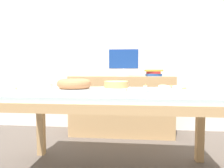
% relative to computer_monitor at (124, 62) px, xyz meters
% --- Properties ---
extents(wall_back, '(8.00, 0.10, 2.60)m').
position_rel_computer_monitor_xyz_m(wall_back, '(-0.03, 0.30, 0.30)').
color(wall_back, white).
rests_on(wall_back, ground).
extents(dining_table, '(1.74, 0.90, 0.73)m').
position_rel_computer_monitor_xyz_m(dining_table, '(-0.03, -1.16, -0.36)').
color(dining_table, silver).
rests_on(dining_table, ground).
extents(sideboard, '(1.40, 0.44, 0.81)m').
position_rel_computer_monitor_xyz_m(sideboard, '(-0.03, 0.00, -0.60)').
color(sideboard, tan).
rests_on(sideboard, ground).
extents(computer_monitor, '(0.42, 0.20, 0.38)m').
position_rel_computer_monitor_xyz_m(computer_monitor, '(0.00, 0.00, 0.00)').
color(computer_monitor, silver).
rests_on(computer_monitor, sideboard).
extents(book_stack, '(0.24, 0.20, 0.09)m').
position_rel_computer_monitor_xyz_m(book_stack, '(0.41, 0.00, -0.14)').
color(book_stack, '#23478C').
rests_on(book_stack, sideboard).
extents(cake_chocolate_round, '(0.29, 0.29, 0.07)m').
position_rel_computer_monitor_xyz_m(cake_chocolate_round, '(-0.02, -0.99, -0.24)').
color(cake_chocolate_round, white).
rests_on(cake_chocolate_round, dining_table).
extents(cake_golden_bundt, '(0.29, 0.29, 0.09)m').
position_rel_computer_monitor_xyz_m(cake_golden_bundt, '(-0.37, -1.11, -0.23)').
color(cake_golden_bundt, white).
rests_on(cake_golden_bundt, dining_table).
extents(pastry_platter, '(0.36, 0.36, 0.04)m').
position_rel_computer_monitor_xyz_m(pastry_platter, '(0.45, -1.05, -0.26)').
color(pastry_platter, white).
rests_on(pastry_platter, dining_table).
extents(plate_stack, '(0.21, 0.21, 0.05)m').
position_rel_computer_monitor_xyz_m(plate_stack, '(-0.70, -1.04, -0.25)').
color(plate_stack, white).
rests_on(plate_stack, dining_table).
extents(tealight_right_edge, '(0.04, 0.04, 0.04)m').
position_rel_computer_monitor_xyz_m(tealight_right_edge, '(0.08, -1.30, -0.27)').
color(tealight_right_edge, silver).
rests_on(tealight_right_edge, dining_table).
extents(tealight_centre, '(0.04, 0.04, 0.04)m').
position_rel_computer_monitor_xyz_m(tealight_centre, '(0.25, -0.80, -0.27)').
color(tealight_centre, silver).
rests_on(tealight_centre, dining_table).
extents(tealight_near_cakes, '(0.04, 0.04, 0.04)m').
position_rel_computer_monitor_xyz_m(tealight_near_cakes, '(-0.78, -1.30, -0.27)').
color(tealight_near_cakes, silver).
rests_on(tealight_near_cakes, dining_table).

